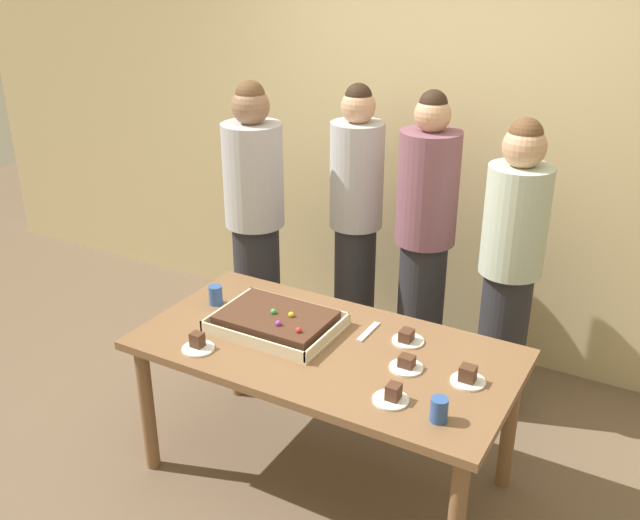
{
  "coord_description": "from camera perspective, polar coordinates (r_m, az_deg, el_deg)",
  "views": [
    {
      "loc": [
        1.38,
        -2.49,
        2.43
      ],
      "look_at": [
        -0.11,
        0.15,
        1.09
      ],
      "focal_mm": 40.19,
      "sensor_mm": 36.0,
      "label": 1
    }
  ],
  "objects": [
    {
      "name": "plated_slice_near_left",
      "position": [
        3.11,
        11.69,
        -9.12
      ],
      "size": [
        0.15,
        0.15,
        0.08
      ],
      "color": "white",
      "rests_on": "party_table"
    },
    {
      "name": "plated_slice_center_front",
      "position": [
        3.16,
        6.89,
        -8.28
      ],
      "size": [
        0.15,
        0.15,
        0.06
      ],
      "color": "white",
      "rests_on": "party_table"
    },
    {
      "name": "drink_cup_nearest",
      "position": [
        3.7,
        -8.31,
        -2.78
      ],
      "size": [
        0.07,
        0.07,
        0.1
      ],
      "primitive_type": "cylinder",
      "color": "#2D5199",
      "rests_on": "party_table"
    },
    {
      "name": "ground_plane",
      "position": [
        3.75,
        0.39,
        -16.66
      ],
      "size": [
        12.0,
        12.0,
        0.0
      ],
      "primitive_type": "plane",
      "color": "brown"
    },
    {
      "name": "person_far_right_suit",
      "position": [
        4.32,
        -5.19,
        3.06
      ],
      "size": [
        0.36,
        0.36,
        1.75
      ],
      "rotation": [
        0.0,
        0.0,
        -0.88
      ],
      "color": "#28282D",
      "rests_on": "ground_plane"
    },
    {
      "name": "interior_back_panel",
      "position": [
        4.42,
        10.8,
        11.23
      ],
      "size": [
        8.0,
        0.12,
        3.0
      ],
      "primitive_type": "cube",
      "color": "#CCB784",
      "rests_on": "ground_plane"
    },
    {
      "name": "plated_slice_far_left",
      "position": [
        2.95,
        5.76,
        -10.71
      ],
      "size": [
        0.15,
        0.15,
        0.08
      ],
      "color": "white",
      "rests_on": "party_table"
    },
    {
      "name": "cake_server_utensil",
      "position": [
        3.43,
        3.88,
        -5.71
      ],
      "size": [
        0.03,
        0.2,
        0.01
      ],
      "primitive_type": "cube",
      "color": "silver",
      "rests_on": "party_table"
    },
    {
      "name": "drink_cup_middle",
      "position": [
        2.85,
        9.46,
        -11.67
      ],
      "size": [
        0.07,
        0.07,
        0.1
      ],
      "primitive_type": "cylinder",
      "color": "#2D5199",
      "rests_on": "party_table"
    },
    {
      "name": "plated_slice_far_right",
      "position": [
        3.33,
        -9.7,
        -6.65
      ],
      "size": [
        0.15,
        0.15,
        0.08
      ],
      "color": "white",
      "rests_on": "party_table"
    },
    {
      "name": "sheet_cake",
      "position": [
        3.44,
        -3.5,
        -4.92
      ],
      "size": [
        0.58,
        0.43,
        0.11
      ],
      "color": "beige",
      "rests_on": "party_table"
    },
    {
      "name": "person_green_shirt_behind",
      "position": [
        4.33,
        2.87,
        3.13
      ],
      "size": [
        0.32,
        0.32,
        1.73
      ],
      "rotation": [
        0.0,
        0.0,
        -1.45
      ],
      "color": "#28282D",
      "rests_on": "ground_plane"
    },
    {
      "name": "person_striped_tie_right",
      "position": [
        4.1,
        8.34,
        1.67
      ],
      "size": [
        0.34,
        0.34,
        1.74
      ],
      "rotation": [
        0.0,
        0.0,
        -1.88
      ],
      "color": "#28282D",
      "rests_on": "ground_plane"
    },
    {
      "name": "party_table",
      "position": [
        3.36,
        0.42,
        -8.12
      ],
      "size": [
        1.75,
        0.9,
        0.74
      ],
      "color": "brown",
      "rests_on": "ground_plane"
    },
    {
      "name": "person_serving_front",
      "position": [
        3.9,
        14.91,
        -0.53
      ],
      "size": [
        0.33,
        0.33,
        1.67
      ],
      "rotation": [
        0.0,
        0.0,
        -2.29
      ],
      "color": "#28282D",
      "rests_on": "ground_plane"
    },
    {
      "name": "plated_slice_near_right",
      "position": [
        3.36,
        6.96,
        -6.21
      ],
      "size": [
        0.15,
        0.15,
        0.06
      ],
      "color": "white",
      "rests_on": "party_table"
    }
  ]
}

